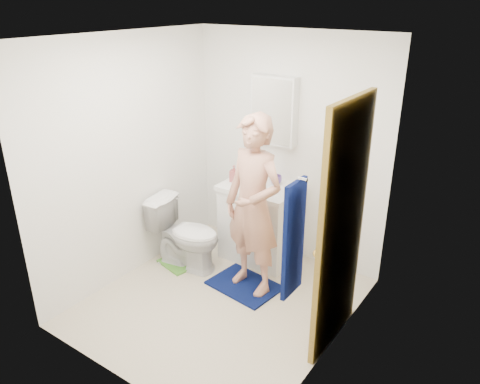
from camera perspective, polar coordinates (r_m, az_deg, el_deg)
name	(u,v)px	position (r m, az deg, el deg)	size (l,w,h in m)	color
floor	(221,302)	(4.57, -2.31, -13.29)	(2.20, 2.40, 0.02)	beige
ceiling	(216,35)	(3.69, -2.94, 18.58)	(2.20, 2.40, 0.02)	white
wall_back	(289,149)	(4.93, 5.96, 5.26)	(2.20, 0.02, 2.40)	white
wall_front	(107,242)	(3.19, -15.88, -5.85)	(2.20, 0.02, 2.40)	white
wall_left	(128,160)	(4.69, -13.48, 3.80)	(0.02, 2.40, 2.40)	white
wall_right	(341,217)	(3.47, 12.20, -3.04)	(0.02, 2.40, 2.40)	white
vanity_cabinet	(260,224)	(5.07, 2.48, -3.91)	(0.75, 0.55, 0.80)	white
countertop	(261,188)	(4.89, 2.56, 0.53)	(0.79, 0.59, 0.05)	white
sink_basin	(261,186)	(4.89, 2.56, 0.70)	(0.40, 0.40, 0.03)	white
faucet	(270,175)	(5.00, 3.68, 2.08)	(0.03, 0.03, 0.12)	silver
medicine_cabinet	(274,110)	(4.84, 4.17, 9.89)	(0.50, 0.12, 0.70)	white
mirror_panel	(271,112)	(4.79, 3.79, 9.76)	(0.46, 0.01, 0.66)	white
door	(341,229)	(3.69, 12.26, -4.46)	(0.05, 0.80, 2.05)	#A5812D
door_knob	(318,254)	(3.48, 9.44, -7.43)	(0.07, 0.07, 0.07)	gold
towel	(294,239)	(3.01, 6.54, -5.77)	(0.03, 0.24, 0.80)	#071248
towel_hook	(303,180)	(2.82, 7.64, 1.51)	(0.02, 0.02, 0.06)	silver
toilet	(186,234)	(4.94, -6.61, -5.09)	(0.42, 0.74, 0.76)	white
bath_mat	(244,285)	(4.76, 0.54, -11.29)	(0.67, 0.48, 0.02)	#071248
green_rug	(179,263)	(5.16, -7.41, -8.53)	(0.39, 0.33, 0.02)	#56A336
soap_dispenser	(234,173)	(4.96, -0.73, 2.29)	(0.08, 0.08, 0.18)	#A94F4F
toothbrush_cup	(276,180)	(4.92, 4.43, 1.51)	(0.12, 0.12, 0.09)	#644395
man	(253,206)	(4.31, 1.64, -1.78)	(0.63, 0.42, 1.73)	tan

